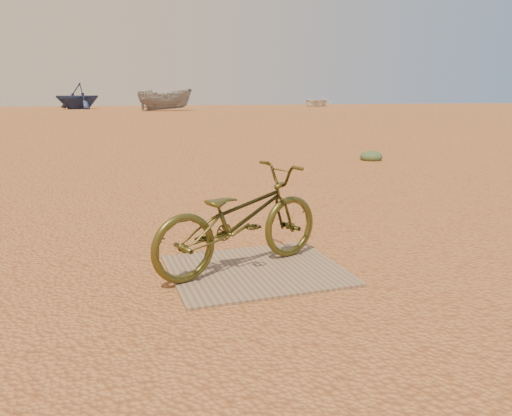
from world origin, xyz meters
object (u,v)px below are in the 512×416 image
object	(u,v)px
boat_far_right	(316,101)
bicycle	(240,219)
plywood_board	(256,270)
boat_mid_right	(165,100)
boat_far_left	(78,96)

from	to	relation	value
boat_far_right	bicycle	bearing A→B (deg)	-85.38
plywood_board	bicycle	world-z (taller)	bicycle
boat_mid_right	boat_far_right	size ratio (longest dim) A/B	0.87
plywood_board	boat_mid_right	bearing A→B (deg)	82.31
plywood_board	boat_far_right	world-z (taller)	boat_far_right
boat_far_left	boat_far_right	world-z (taller)	boat_far_left
boat_mid_right	boat_far_right	bearing A→B (deg)	-68.71
plywood_board	bicycle	bearing A→B (deg)	148.55
bicycle	boat_far_left	world-z (taller)	boat_far_left
bicycle	boat_mid_right	distance (m)	40.11
boat_mid_right	boat_far_right	distance (m)	20.98
boat_far_right	boat_mid_right	bearing A→B (deg)	-122.08
plywood_board	bicycle	size ratio (longest dim) A/B	0.87
bicycle	boat_far_right	distance (m)	54.92
plywood_board	boat_mid_right	world-z (taller)	boat_mid_right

